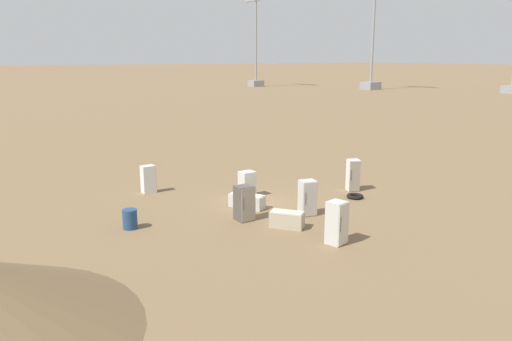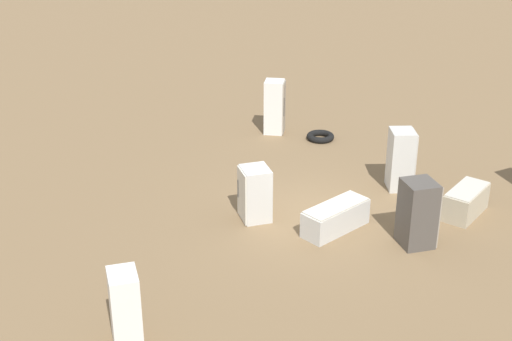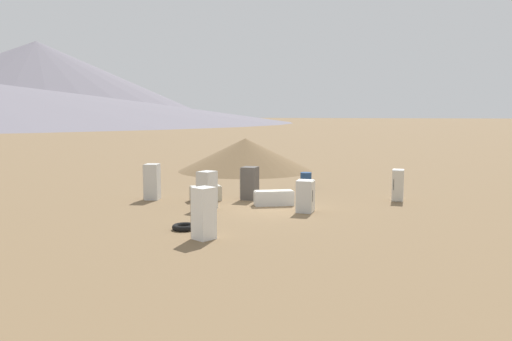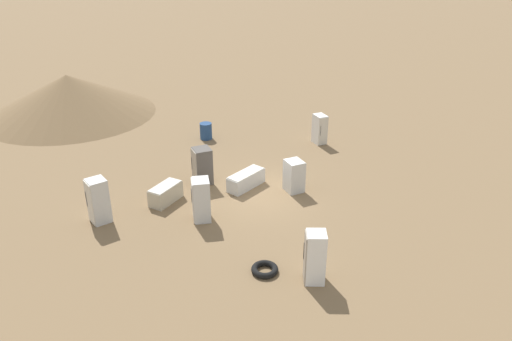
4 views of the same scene
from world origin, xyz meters
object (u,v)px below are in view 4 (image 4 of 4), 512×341
(discarded_fridge_4, at_px, (246,180))
(discarded_fridge_6, at_px, (201,200))
(discarded_fridge_7, at_px, (315,257))
(scrap_tire, at_px, (265,269))
(discarded_fridge_0, at_px, (294,176))
(discarded_fridge_3, at_px, (202,166))
(discarded_fridge_5, at_px, (98,201))
(discarded_fridge_1, at_px, (166,194))
(discarded_fridge_2, at_px, (320,129))
(rusty_barrel, at_px, (206,131))

(discarded_fridge_4, distance_m, discarded_fridge_6, 3.30)
(discarded_fridge_7, xyz_separation_m, scrap_tire, (-1.30, 1.04, -0.81))
(discarded_fridge_0, height_order, discarded_fridge_4, discarded_fridge_0)
(discarded_fridge_3, bearing_deg, discarded_fridge_5, 108.65)
(discarded_fridge_0, distance_m, discarded_fridge_1, 5.60)
(discarded_fridge_2, distance_m, discarded_fridge_7, 11.86)
(discarded_fridge_1, height_order, scrap_tire, discarded_fridge_1)
(discarded_fridge_3, height_order, scrap_tire, discarded_fridge_3)
(discarded_fridge_4, height_order, rusty_barrel, rusty_barrel)
(discarded_fridge_3, distance_m, discarded_fridge_4, 2.08)
(discarded_fridge_2, xyz_separation_m, discarded_fridge_4, (-5.55, -3.23, -0.44))
(discarded_fridge_1, relative_size, rusty_barrel, 1.81)
(discarded_fridge_6, height_order, rusty_barrel, discarded_fridge_6)
(discarded_fridge_6, relative_size, discarded_fridge_7, 0.95)
(discarded_fridge_3, bearing_deg, discarded_fridge_7, -171.78)
(discarded_fridge_2, bearing_deg, discarded_fridge_3, 14.51)
(scrap_tire, distance_m, rusty_barrel, 12.32)
(discarded_fridge_0, distance_m, discarded_fridge_3, 4.17)
(discarded_fridge_1, bearing_deg, discarded_fridge_7, 166.38)
(discarded_fridge_6, bearing_deg, discarded_fridge_5, 82.12)
(discarded_fridge_5, height_order, scrap_tire, discarded_fridge_5)
(scrap_tire, bearing_deg, discarded_fridge_1, 107.48)
(discarded_fridge_0, bearing_deg, scrap_tire, -38.39)
(discarded_fridge_0, bearing_deg, discarded_fridge_1, -104.78)
(discarded_fridge_5, xyz_separation_m, discarded_fridge_7, (5.97, -6.55, 0.00))
(discarded_fridge_4, xyz_separation_m, scrap_tire, (-1.72, -5.98, -0.25))
(rusty_barrel, bearing_deg, discarded_fridge_0, -76.80)
(discarded_fridge_0, bearing_deg, discarded_fridge_4, -124.06)
(discarded_fridge_2, relative_size, discarded_fridge_3, 0.95)
(discarded_fridge_0, distance_m, scrap_tire, 6.04)
(discarded_fridge_3, distance_m, discarded_fridge_7, 8.28)
(rusty_barrel, bearing_deg, scrap_tire, -98.53)
(discarded_fridge_4, relative_size, scrap_tire, 2.16)
(discarded_fridge_3, height_order, rusty_barrel, discarded_fridge_3)
(discarded_fridge_5, relative_size, rusty_barrel, 2.03)
(discarded_fridge_5, bearing_deg, discarded_fridge_3, -84.49)
(discarded_fridge_7, bearing_deg, rusty_barrel, 21.32)
(discarded_fridge_4, distance_m, scrap_tire, 6.23)
(discarded_fridge_2, bearing_deg, discarded_fridge_0, 47.98)
(discarded_fridge_5, height_order, rusty_barrel, discarded_fridge_5)
(discarded_fridge_2, height_order, discarded_fridge_7, discarded_fridge_7)
(discarded_fridge_0, distance_m, discarded_fridge_5, 8.24)
(rusty_barrel, bearing_deg, discarded_fridge_3, -109.31)
(discarded_fridge_0, xyz_separation_m, discarded_fridge_7, (-2.24, -5.89, 0.20))
(discarded_fridge_7, distance_m, scrap_tire, 1.85)
(discarded_fridge_3, relative_size, rusty_barrel, 1.86)
(discarded_fridge_3, distance_m, discarded_fridge_6, 3.21)
(discarded_fridge_7, bearing_deg, discarded_fridge_5, 65.90)
(discarded_fridge_3, bearing_deg, discarded_fridge_1, 118.38)
(discarded_fridge_0, xyz_separation_m, scrap_tire, (-3.54, -4.85, -0.61))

